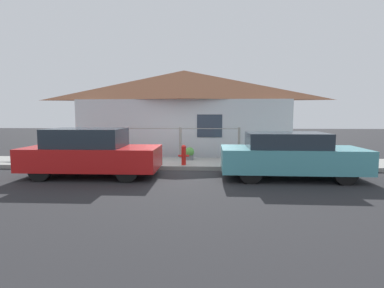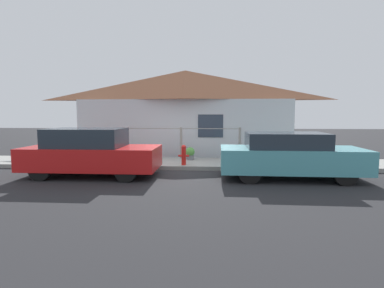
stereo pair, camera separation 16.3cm
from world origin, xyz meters
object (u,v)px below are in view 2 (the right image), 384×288
object	(u,v)px
car_left	(91,153)
fire_hydrant	(184,154)
potted_plant_near_hydrant	(190,153)
car_right	(290,155)
potted_plant_by_fence	(110,150)

from	to	relation	value
car_left	fire_hydrant	bearing A→B (deg)	26.73
fire_hydrant	potted_plant_near_hydrant	world-z (taller)	fire_hydrant
car_left	car_right	xyz separation A→B (m)	(6.14, 0.00, -0.04)
fire_hydrant	potted_plant_by_fence	bearing A→B (deg)	156.65
car_right	fire_hydrant	size ratio (longest dim) A/B	5.87
car_right	potted_plant_near_hydrant	world-z (taller)	car_right
car_right	potted_plant_near_hydrant	xyz separation A→B (m)	(-3.20, 2.62, -0.31)
potted_plant_by_fence	car_left	bearing A→B (deg)	-83.21
car_left	fire_hydrant	xyz separation A→B (m)	(2.80, 1.41, -0.23)
fire_hydrant	potted_plant_near_hydrant	distance (m)	1.23
fire_hydrant	potted_plant_by_fence	world-z (taller)	fire_hydrant
car_left	potted_plant_near_hydrant	size ratio (longest dim) A/B	8.24
car_right	potted_plant_by_fence	world-z (taller)	car_right
potted_plant_by_fence	potted_plant_near_hydrant	bearing A→B (deg)	-2.40
potted_plant_near_hydrant	potted_plant_by_fence	bearing A→B (deg)	177.60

